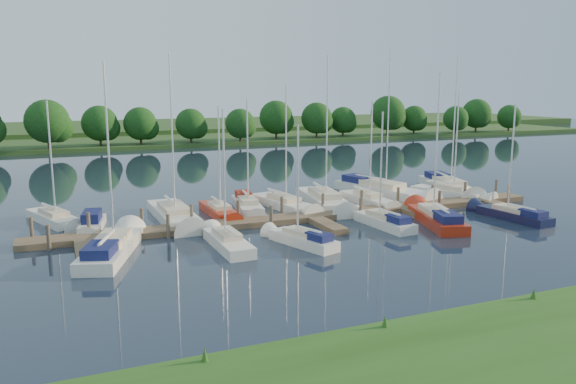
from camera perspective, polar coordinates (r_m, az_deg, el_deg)
name	(u,v)px	position (r m, az deg, el deg)	size (l,w,h in m)	color
ground	(364,247)	(35.22, 7.74, -5.55)	(260.00, 260.00, 0.00)	#1A2634
dock	(314,219)	(41.41, 2.63, -2.71)	(40.00, 6.00, 0.40)	brown
mooring_pilings	(307,210)	(42.32, 1.98, -1.86)	(38.24, 2.84, 2.00)	#473D33
far_shore	(156,139)	(105.93, -13.30, 5.27)	(180.00, 30.00, 0.60)	#26441A
distant_hill	(136,128)	(130.55, -15.16, 6.33)	(220.00, 40.00, 1.40)	#335626
treeline	(174,121)	(93.24, -11.52, 7.11)	(147.59, 10.14, 8.27)	#38281C
sailboat_n_0	(55,220)	(44.09, -22.61, -2.61)	(3.77, 7.11, 9.17)	white
motorboat	(92,225)	(41.21, -19.29, -3.18)	(2.21, 5.06, 1.58)	white
sailboat_n_2	(175,217)	(42.46, -11.45, -2.48)	(2.52, 9.91, 12.50)	white
sailboat_n_3	(220,212)	(43.48, -6.95, -2.04)	(1.70, 6.79, 8.70)	#A4230F
sailboat_n_4	(248,206)	(45.05, -4.13, -1.47)	(2.62, 7.26, 9.27)	white
sailboat_n_5	(285,205)	(45.72, -0.35, -1.32)	(3.13, 8.25, 10.38)	white
sailboat_n_6	(325,202)	(46.88, 3.77, -1.03)	(3.53, 10.09, 12.68)	white
sailboat_n_7	(368,201)	(47.82, 8.13, -0.89)	(1.97, 7.02, 9.04)	white
sailboat_n_8	(382,191)	(52.24, 9.51, 0.12)	(5.04, 10.88, 13.67)	white
sailboat_n_9	(451,194)	(52.22, 16.21, -0.23)	(4.20, 7.56, 9.88)	white
sailboat_n_10	(449,187)	(55.51, 16.02, 0.46)	(4.70, 10.44, 13.07)	white
sailboat_s_0	(112,249)	(34.96, -17.41, -5.52)	(4.66, 9.15, 11.65)	white
sailboat_s_1	(227,243)	(35.05, -6.24, -5.12)	(1.71, 6.83, 8.86)	white
sailboat_s_2	(302,240)	(35.26, 1.38, -4.90)	(2.97, 6.01, 7.84)	white
sailboat_s_3	(383,222)	(40.40, 9.60, -3.01)	(1.96, 6.52, 8.43)	white
sailboat_s_4	(435,219)	(42.17, 14.73, -2.63)	(4.23, 8.75, 11.14)	#A4230F
sailboat_s_5	(511,215)	(45.21, 21.75, -2.19)	(2.19, 6.96, 8.83)	#101636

